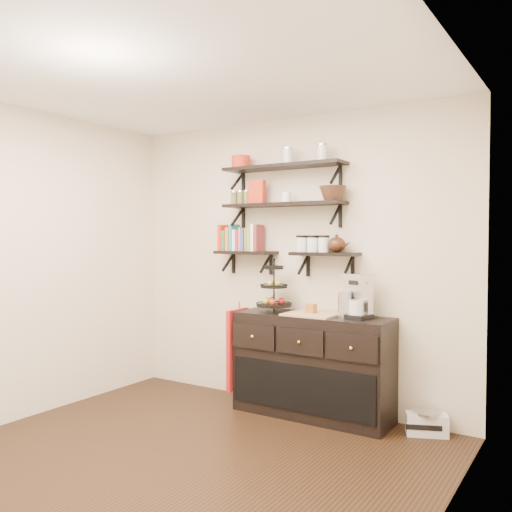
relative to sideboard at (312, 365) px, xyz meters
The scene contains 23 objects.
floor 1.62m from the sideboard, 103.30° to the right, with size 3.50×3.50×0.00m, color black.
ceiling 2.73m from the sideboard, 103.30° to the right, with size 3.50×3.50×0.02m, color white.
back_wall 0.99m from the sideboard, 146.71° to the left, with size 3.50×0.02×2.70m, color beige.
left_wall 2.75m from the sideboard, 144.30° to the right, with size 0.02×3.50×2.70m, color beige.
right_wall 2.24m from the sideboard, 47.42° to the right, with size 0.02×3.50×2.70m, color beige.
shelf_top 1.82m from the sideboard, 163.85° to the left, with size 1.20×0.27×0.23m.
shelf_mid 1.48m from the sideboard, 163.85° to the left, with size 1.20×0.27×0.23m.
shelf_low_left 1.25m from the sideboard, behind, with size 0.60×0.25×0.23m.
shelf_low_right 0.98m from the sideboard, 62.08° to the left, with size 0.60×0.25×0.23m.
cookbooks 1.39m from the sideboard, behind, with size 0.43×0.15×0.26m.
glass_canisters 1.07m from the sideboard, 116.77° to the left, with size 0.32×0.10×0.13m.
sideboard is the anchor object (origin of this frame).
fruit_stand 0.73m from the sideboard, behind, with size 0.32×0.32×0.47m.
candle 0.50m from the sideboard, behind, with size 0.08×0.08×0.08m, color brown.
coffee_maker 0.76m from the sideboard, ahead, with size 0.25×0.24×0.38m.
thermal_carafe 0.64m from the sideboard, ahead, with size 0.11×0.11×0.22m, color silver.
apron 0.74m from the sideboard, behind, with size 0.04×0.32×0.75m, color maroon.
radio 1.05m from the sideboard, ahead, with size 0.36×0.28×0.19m.
recipe_box 1.69m from the sideboard, behind, with size 0.16×0.06×0.22m, color red.
walnut_bowl 1.52m from the sideboard, 35.18° to the left, with size 0.24×0.24×0.13m, color black, non-canonical shape.
ramekins 1.53m from the sideboard, 162.74° to the left, with size 0.09×0.09×0.10m, color white.
teapot 1.10m from the sideboard, 33.25° to the left, with size 0.21×0.16×0.16m, color #381D11, non-canonical shape.
red_pot 2.04m from the sideboard, behind, with size 0.18×0.18×0.12m, color red.
Camera 1 is at (2.47, -2.75, 1.58)m, focal length 38.00 mm.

